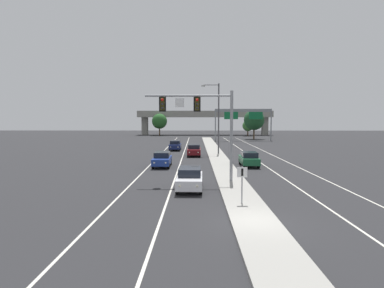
{
  "coord_description": "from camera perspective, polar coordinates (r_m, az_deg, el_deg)",
  "views": [
    {
      "loc": [
        -2.92,
        -16.01,
        5.13
      ],
      "look_at": [
        -3.2,
        9.32,
        3.2
      ],
      "focal_mm": 30.98,
      "sensor_mm": 36.0,
      "label": 1
    }
  ],
  "objects": [
    {
      "name": "edge_stripe_right",
      "position": [
        42.75,
        15.44,
        -2.69
      ],
      "size": [
        0.14,
        100.0,
        0.01
      ],
      "primitive_type": "cube",
      "color": "silver",
      "rests_on": "ground"
    },
    {
      "name": "overpass_bridge",
      "position": [
        106.02,
        2.21,
        4.7
      ],
      "size": [
        42.4,
        6.4,
        7.65
      ],
      "color": "gray",
      "rests_on": "ground"
    },
    {
      "name": "tree_far_right_c",
      "position": [
        100.66,
        9.6,
        3.12
      ],
      "size": [
        3.25,
        3.25,
        4.71
      ],
      "color": "#4C3823",
      "rests_on": "ground"
    },
    {
      "name": "car_oncoming_navy",
      "position": [
        54.1,
        -2.91,
        -0.22
      ],
      "size": [
        1.84,
        4.48,
        1.58
      ],
      "color": "#141E4C",
      "rests_on": "ground"
    },
    {
      "name": "car_receding_green",
      "position": [
        36.33,
        9.79,
        -2.52
      ],
      "size": [
        1.9,
        4.5,
        1.58
      ],
      "color": "#195633",
      "rests_on": "ground"
    },
    {
      "name": "lane_stripe_receding_center",
      "position": [
        42.03,
        11.08,
        -2.73
      ],
      "size": [
        0.14,
        100.0,
        0.01
      ],
      "primitive_type": "cube",
      "color": "silver",
      "rests_on": "ground"
    },
    {
      "name": "car_oncoming_blue",
      "position": [
        35.65,
        -5.16,
        -2.61
      ],
      "size": [
        1.82,
        4.47,
        1.58
      ],
      "color": "navy",
      "rests_on": "ground"
    },
    {
      "name": "car_oncoming_white",
      "position": [
        24.1,
        -0.38,
        -5.95
      ],
      "size": [
        1.89,
        4.5,
        1.58
      ],
      "color": "silver",
      "rests_on": "ground"
    },
    {
      "name": "tree_far_right_b",
      "position": [
        84.74,
        10.64,
        4.09
      ],
      "size": [
        5.14,
        5.14,
        7.44
      ],
      "color": "#4C3823",
      "rests_on": "ground"
    },
    {
      "name": "edge_stripe_left",
      "position": [
        41.64,
        -6.39,
        -2.75
      ],
      "size": [
        0.14,
        100.0,
        0.01
      ],
      "primitive_type": "cube",
      "color": "silver",
      "rests_on": "ground"
    },
    {
      "name": "ground_plane",
      "position": [
        17.06,
        10.75,
        -13.21
      ],
      "size": [
        260.0,
        260.0,
        0.0
      ],
      "primitive_type": "plane",
      "color": "#28282B"
    },
    {
      "name": "highway_sign_gantry",
      "position": [
        78.25,
        8.83,
        5.06
      ],
      "size": [
        13.28,
        0.42,
        7.5
      ],
      "color": "gray",
      "rests_on": "ground"
    },
    {
      "name": "overhead_signal_mast",
      "position": [
        26.37,
        2.04,
        4.76
      ],
      "size": [
        6.98,
        0.44,
        7.2
      ],
      "color": "gray",
      "rests_on": "median_island"
    },
    {
      "name": "street_lamp_median",
      "position": [
        47.62,
        4.34,
        5.14
      ],
      "size": [
        2.58,
        0.28,
        10.0
      ],
      "color": "#4C4C51",
      "rests_on": "median_island"
    },
    {
      "name": "median_sign_post",
      "position": [
        19.8,
        8.62,
        -6.0
      ],
      "size": [
        0.6,
        0.1,
        2.2
      ],
      "color": "gray",
      "rests_on": "median_island"
    },
    {
      "name": "car_oncoming_darkred",
      "position": [
        45.77,
        0.35,
        -1.05
      ],
      "size": [
        1.86,
        4.48,
        1.58
      ],
      "color": "#5B0F14",
      "rests_on": "ground"
    },
    {
      "name": "tree_far_left_a",
      "position": [
        102.41,
        -5.62,
        3.92
      ],
      "size": [
        4.66,
        4.66,
        6.75
      ],
      "color": "#4C3823",
      "rests_on": "ground"
    },
    {
      "name": "median_island",
      "position": [
        34.51,
        5.49,
        -4.09
      ],
      "size": [
        2.4,
        110.0,
        0.15
      ],
      "primitive_type": "cube",
      "color": "#9E9B93",
      "rests_on": "ground"
    },
    {
      "name": "lane_stripe_oncoming_center",
      "position": [
        41.37,
        -1.84,
        -2.77
      ],
      "size": [
        0.14,
        100.0,
        0.01
      ],
      "primitive_type": "cube",
      "color": "silver",
      "rests_on": "ground"
    }
  ]
}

